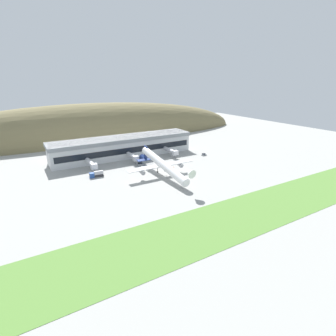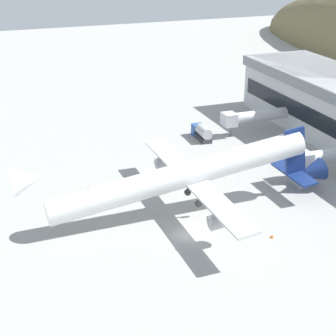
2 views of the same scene
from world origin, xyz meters
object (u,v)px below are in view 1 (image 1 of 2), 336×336
object	(u,v)px
fuel_truck	(97,174)
traffic_cone_1	(186,162)
service_car_1	(204,155)
jetway_1	(133,157)
jetway_0	(91,164)
jetway_2	(171,151)
terminal_building	(124,145)
service_car_0	(140,164)
traffic_cone_0	(174,167)
cargo_airplane	(162,164)

from	to	relation	value
fuel_truck	traffic_cone_1	bearing A→B (deg)	-3.56
fuel_truck	service_car_1	bearing A→B (deg)	2.80
jetway_1	traffic_cone_1	distance (m)	33.39
jetway_0	service_car_1	xyz separation A→B (m)	(73.95, -8.28, -3.40)
jetway_0	jetway_2	size ratio (longest dim) A/B	1.05
terminal_building	jetway_1	distance (m)	16.68
service_car_0	fuel_truck	size ratio (longest dim) A/B	0.56
jetway_0	fuel_truck	xyz separation A→B (m)	(-0.63, -11.92, -2.47)
service_car_1	fuel_truck	size ratio (longest dim) A/B	0.50
traffic_cone_0	terminal_building	bearing A→B (deg)	114.12
jetway_2	service_car_1	world-z (taller)	jetway_2
jetway_1	traffic_cone_0	world-z (taller)	jetway_1
terminal_building	jetway_2	distance (m)	31.88
cargo_airplane	traffic_cone_1	size ratio (longest dim) A/B	92.93
jetway_0	fuel_truck	bearing A→B (deg)	-93.01
jetway_2	fuel_truck	distance (m)	55.13
jetway_2	fuel_truck	world-z (taller)	jetway_2
jetway_1	service_car_0	size ratio (longest dim) A/B	3.28
traffic_cone_1	terminal_building	bearing A→B (deg)	130.76
jetway_1	jetway_2	world-z (taller)	same
cargo_airplane	traffic_cone_1	xyz separation A→B (m)	(24.38, 12.89, -6.11)
terminal_building	traffic_cone_1	world-z (taller)	terminal_building
terminal_building	jetway_1	xyz separation A→B (m)	(-0.44, -16.29, -3.53)
cargo_airplane	fuel_truck	size ratio (longest dim) A/B	7.27
jetway_0	jetway_1	size ratio (longest dim) A/B	1.17
jetway_0	cargo_airplane	xyz separation A→B (m)	(30.33, -28.25, 2.40)
jetway_0	jetway_1	distance (m)	25.98
service_car_1	cargo_airplane	bearing A→B (deg)	-155.39
jetway_2	cargo_airplane	bearing A→B (deg)	-128.46
terminal_building	jetway_2	bearing A→B (deg)	-32.70
cargo_airplane	traffic_cone_0	xyz separation A→B (m)	(12.58, 8.85, -6.11)
terminal_building	service_car_1	distance (m)	54.52
jetway_0	jetway_2	world-z (taller)	same
traffic_cone_1	cargo_airplane	bearing A→B (deg)	-152.14
jetway_1	traffic_cone_1	size ratio (longest dim) A/B	23.52
fuel_truck	traffic_cone_1	world-z (taller)	fuel_truck
cargo_airplane	fuel_truck	bearing A→B (deg)	152.19
terminal_building	traffic_cone_1	xyz separation A→B (m)	(28.31, -32.85, -7.24)
jetway_1	service_car_0	world-z (taller)	jetway_1
jetway_2	service_car_1	xyz separation A→B (m)	(20.88, -8.64, -3.40)
jetway_1	service_car_0	xyz separation A→B (m)	(1.90, -6.52, -3.32)
cargo_airplane	traffic_cone_1	distance (m)	28.25
service_car_0	fuel_truck	distance (m)	29.24
service_car_0	traffic_cone_0	world-z (taller)	service_car_0
jetway_0	traffic_cone_0	world-z (taller)	jetway_0
jetway_1	traffic_cone_0	xyz separation A→B (m)	(16.96, -20.59, -3.71)
jetway_2	traffic_cone_1	xyz separation A→B (m)	(1.65, -15.73, -3.71)
cargo_airplane	service_car_1	world-z (taller)	cargo_airplane
cargo_airplane	service_car_1	bearing A→B (deg)	24.61
service_car_0	cargo_airplane	bearing A→B (deg)	-83.82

